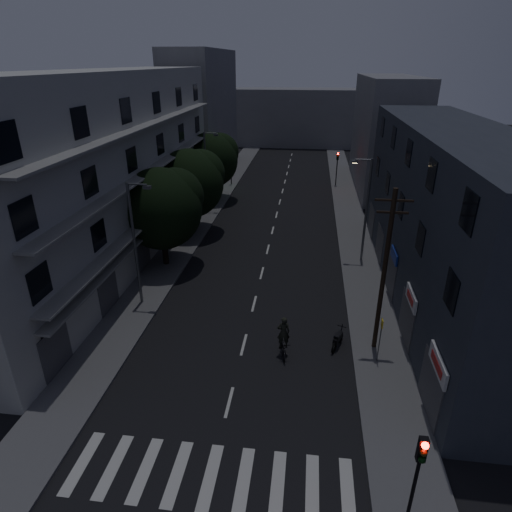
% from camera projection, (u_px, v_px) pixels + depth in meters
% --- Properties ---
extents(ground, '(160.00, 160.00, 0.00)m').
position_uv_depth(ground, '(273.00, 228.00, 40.78)').
color(ground, black).
rests_on(ground, ground).
extents(sidewalk_left, '(3.00, 90.00, 0.15)m').
position_uv_depth(sidewalk_left, '(196.00, 224.00, 41.61)').
color(sidewalk_left, '#565659').
rests_on(sidewalk_left, ground).
extents(sidewalk_right, '(3.00, 90.00, 0.15)m').
position_uv_depth(sidewalk_right, '(353.00, 231.00, 39.89)').
color(sidewalk_right, '#565659').
rests_on(sidewalk_right, ground).
extents(crosswalk, '(10.90, 3.00, 0.01)m').
position_uv_depth(crosswalk, '(210.00, 477.00, 16.42)').
color(crosswalk, beige).
rests_on(crosswalk, ground).
extents(lane_markings, '(0.15, 60.50, 0.01)m').
position_uv_depth(lane_markings, '(278.00, 208.00, 46.42)').
color(lane_markings, beige).
rests_on(lane_markings, ground).
extents(building_left, '(7.00, 36.00, 14.00)m').
position_uv_depth(building_left, '(112.00, 169.00, 32.93)').
color(building_left, '#ADAEA8').
rests_on(building_left, ground).
extents(building_right, '(6.19, 28.00, 11.00)m').
position_uv_depth(building_right, '(447.00, 217.00, 27.20)').
color(building_right, '#2A2F39').
rests_on(building_right, ground).
extents(building_far_left, '(6.00, 20.00, 16.00)m').
position_uv_depth(building_far_left, '(203.00, 113.00, 59.57)').
color(building_far_left, slate).
rests_on(building_far_left, ground).
extents(building_far_right, '(6.00, 20.00, 13.00)m').
position_uv_depth(building_far_right, '(385.00, 134.00, 52.04)').
color(building_far_right, slate).
rests_on(building_far_right, ground).
extents(building_far_end, '(24.00, 8.00, 10.00)m').
position_uv_depth(building_far_end, '(295.00, 117.00, 79.30)').
color(building_far_end, slate).
rests_on(building_far_end, ground).
extents(tree_near, '(6.08, 6.08, 7.50)m').
position_uv_depth(tree_near, '(162.00, 206.00, 31.52)').
color(tree_near, black).
rests_on(tree_near, sidewalk_left).
extents(tree_mid, '(6.12, 6.12, 7.53)m').
position_uv_depth(tree_mid, '(190.00, 181.00, 37.95)').
color(tree_mid, black).
rests_on(tree_mid, sidewalk_left).
extents(tree_far, '(6.01, 6.01, 7.44)m').
position_uv_depth(tree_far, '(211.00, 158.00, 47.08)').
color(tree_far, black).
rests_on(tree_far, sidewalk_left).
extents(traffic_signal_near, '(0.28, 0.37, 4.10)m').
position_uv_depth(traffic_signal_near, '(419.00, 467.00, 13.26)').
color(traffic_signal_near, black).
rests_on(traffic_signal_near, sidewalk_right).
extents(traffic_signal_far_right, '(0.28, 0.37, 4.10)m').
position_uv_depth(traffic_signal_far_right, '(337.00, 162.00, 53.22)').
color(traffic_signal_far_right, black).
rests_on(traffic_signal_far_right, sidewalk_right).
extents(traffic_signal_far_left, '(0.28, 0.37, 4.10)m').
position_uv_depth(traffic_signal_far_left, '(231.00, 161.00, 53.65)').
color(traffic_signal_far_left, black).
rests_on(traffic_signal_far_left, sidewalk_left).
extents(street_lamp_left_near, '(1.51, 0.25, 8.00)m').
position_uv_depth(street_lamp_left_near, '(136.00, 239.00, 26.26)').
color(street_lamp_left_near, '#5B5F63').
rests_on(street_lamp_left_near, sidewalk_left).
extents(street_lamp_right, '(1.51, 0.25, 8.00)m').
position_uv_depth(street_lamp_right, '(365.00, 205.00, 32.33)').
color(street_lamp_right, slate).
rests_on(street_lamp_right, sidewalk_right).
extents(street_lamp_left_far, '(1.51, 0.25, 8.00)m').
position_uv_depth(street_lamp_left_far, '(207.00, 168.00, 43.78)').
color(street_lamp_left_far, slate).
rests_on(street_lamp_left_far, sidewalk_left).
extents(utility_pole, '(1.80, 0.24, 9.00)m').
position_uv_depth(utility_pole, '(384.00, 270.00, 21.76)').
color(utility_pole, black).
rests_on(utility_pole, sidewalk_right).
extents(bus_stop_sign, '(0.06, 0.35, 2.52)m').
position_uv_depth(bus_stop_sign, '(381.00, 333.00, 21.87)').
color(bus_stop_sign, '#595B60').
rests_on(bus_stop_sign, sidewalk_right).
extents(motorcycle, '(0.86, 1.71, 1.15)m').
position_uv_depth(motorcycle, '(338.00, 340.00, 23.73)').
color(motorcycle, black).
rests_on(motorcycle, ground).
extents(cyclist, '(1.00, 1.96, 2.37)m').
position_uv_depth(cyclist, '(283.00, 342.00, 22.97)').
color(cyclist, black).
rests_on(cyclist, ground).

